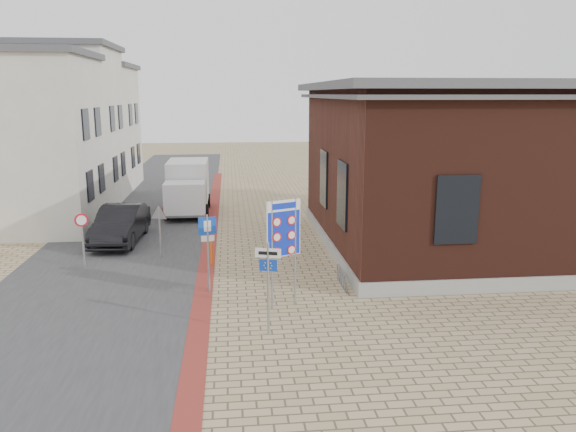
{
  "coord_description": "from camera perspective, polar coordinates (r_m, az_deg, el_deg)",
  "views": [
    {
      "loc": [
        -1.05,
        -15.56,
        6.35
      ],
      "look_at": [
        0.93,
        3.34,
        2.2
      ],
      "focal_mm": 35.0,
      "sensor_mm": 36.0,
      "label": 1
    }
  ],
  "objects": [
    {
      "name": "speed_sign",
      "position": [
        21.96,
        -20.18,
        -1.58
      ],
      "size": [
        0.47,
        0.2,
        2.07
      ],
      "rotation": [
        0.0,
        0.0,
        0.36
      ],
      "color": "gray",
      "rests_on": "ground"
    },
    {
      "name": "box_truck",
      "position": [
        30.84,
        -10.17,
        2.94
      ],
      "size": [
        2.29,
        5.28,
        2.76
      ],
      "rotation": [
        0.0,
        0.0,
        0.0
      ],
      "color": "slate",
      "rests_on": "ground"
    },
    {
      "name": "border_sign",
      "position": [
        16.61,
        -0.45,
        -1.45
      ],
      "size": [
        1.05,
        0.51,
        3.31
      ],
      "rotation": [
        0.0,
        0.0,
        0.42
      ],
      "color": "gray",
      "rests_on": "ground"
    },
    {
      "name": "yield_sign",
      "position": [
        22.24,
        -12.93,
        -0.28
      ],
      "size": [
        0.73,
        0.34,
        2.15
      ],
      "rotation": [
        0.0,
        0.0,
        -0.39
      ],
      "color": "gray",
      "rests_on": "ground"
    },
    {
      "name": "townhouse_far",
      "position": [
        40.85,
        -20.28,
        8.5
      ],
      "size": [
        7.4,
        6.4,
        8.3
      ],
      "color": "beige",
      "rests_on": "ground"
    },
    {
      "name": "ground",
      "position": [
        16.84,
        -1.99,
        -9.84
      ],
      "size": [
        120.0,
        120.0,
        0.0
      ],
      "primitive_type": "plane",
      "color": "tan",
      "rests_on": "ground"
    },
    {
      "name": "townhouse_mid",
      "position": [
        35.05,
        -22.71,
        8.46
      ],
      "size": [
        7.4,
        6.4,
        9.1
      ],
      "color": "beige",
      "rests_on": "ground"
    },
    {
      "name": "townhouse_near",
      "position": [
        29.38,
        -25.93,
        6.83
      ],
      "size": [
        7.4,
        6.4,
        8.3
      ],
      "color": "beige",
      "rests_on": "ground"
    },
    {
      "name": "brick_building",
      "position": [
        24.86,
        17.98,
        5.1
      ],
      "size": [
        13.0,
        13.0,
        6.8
      ],
      "color": "gray",
      "rests_on": "ground"
    },
    {
      "name": "essen_sign",
      "position": [
        14.84,
        -2.02,
        -5.92
      ],
      "size": [
        0.68,
        0.23,
        2.56
      ],
      "rotation": [
        0.0,
        0.0,
        -0.28
      ],
      "color": "gray",
      "rests_on": "ground"
    },
    {
      "name": "bollard",
      "position": [
        21.4,
        -7.77,
        -3.72
      ],
      "size": [
        0.1,
        0.1,
        0.96
      ],
      "primitive_type": "cylinder",
      "rotation": [
        0.0,
        0.0,
        0.24
      ],
      "color": "#FF5A0D",
      "rests_on": "ground"
    },
    {
      "name": "sedan",
      "position": [
        25.49,
        -16.65,
        -0.8
      ],
      "size": [
        1.95,
        4.9,
        1.58
      ],
      "primitive_type": "imported",
      "rotation": [
        0.0,
        0.0,
        -0.06
      ],
      "color": "black",
      "rests_on": "ground"
    },
    {
      "name": "parking_sign",
      "position": [
        18.16,
        -8.15,
        -2.4
      ],
      "size": [
        0.57,
        0.15,
        2.59
      ],
      "rotation": [
        0.0,
        0.0,
        0.19
      ],
      "color": "gray",
      "rests_on": "ground"
    },
    {
      "name": "curb_strip",
      "position": [
        26.35,
        -7.86,
        -1.71
      ],
      "size": [
        0.6,
        40.0,
        0.02
      ],
      "primitive_type": "cube",
      "color": "maroon",
      "rests_on": "ground"
    },
    {
      "name": "road_strip",
      "position": [
        31.53,
        -13.96,
        0.35
      ],
      "size": [
        7.0,
        60.0,
        0.02
      ],
      "primitive_type": "cube",
      "color": "#38383A",
      "rests_on": "ground"
    },
    {
      "name": "bike_rack",
      "position": [
        19.14,
        5.53,
        -6.29
      ],
      "size": [
        0.08,
        1.8,
        0.6
      ],
      "color": "slate",
      "rests_on": "ground"
    }
  ]
}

